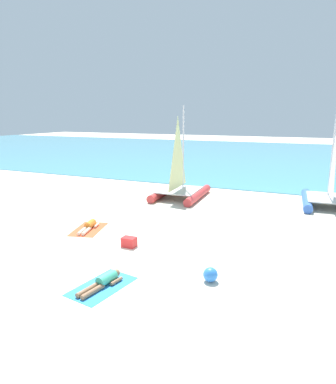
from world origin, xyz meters
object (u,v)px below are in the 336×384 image
at_px(beach_ball, 210,275).
at_px(cooler_box, 129,242).
at_px(sailboat_red, 180,185).
at_px(sunbather_left, 89,226).
at_px(towel_right, 102,286).
at_px(towel_left, 89,229).
at_px(sunbather_right, 104,281).
at_px(sailboat_blue, 329,192).

relative_size(beach_ball, cooler_box, 0.86).
xyz_separation_m(sailboat_red, sunbather_left, (-1.50, -6.67, -0.65)).
relative_size(sailboat_red, cooler_box, 10.46).
relative_size(towel_right, cooler_box, 3.80).
height_order(sunbather_left, cooler_box, cooler_box).
distance_m(towel_left, towel_right, 5.12).
relative_size(sunbather_left, beach_ball, 3.63).
bearing_deg(beach_ball, sunbather_right, -152.06).
distance_m(sailboat_blue, towel_right, 13.38).
bearing_deg(towel_right, sailboat_blue, 63.22).
xyz_separation_m(towel_right, cooler_box, (-0.77, 2.88, 0.17)).
bearing_deg(sunbather_right, towel_right, -90.00).
xyz_separation_m(sailboat_blue, sailboat_red, (-7.85, -1.29, 0.00)).
relative_size(towel_left, sunbather_left, 1.22).
bearing_deg(sunbather_right, sunbather_left, 139.99).
bearing_deg(sunbather_right, towel_left, 140.32).
distance_m(towel_left, sunbather_right, 5.08).
height_order(sailboat_red, sunbather_right, sailboat_red).
bearing_deg(sunbather_left, sailboat_red, 62.78).
bearing_deg(towel_left, beach_ball, -21.79).
bearing_deg(towel_left, sailboat_red, 77.57).
relative_size(towel_right, beach_ball, 4.44).
xyz_separation_m(sailboat_blue, towel_right, (-6.02, -11.92, -0.77)).
xyz_separation_m(beach_ball, cooler_box, (-3.48, 1.39, -0.03)).
xyz_separation_m(towel_left, cooler_box, (2.54, -1.02, 0.17)).
relative_size(sailboat_blue, beach_ball, 12.22).
distance_m(sailboat_red, sunbather_left, 6.87).
xyz_separation_m(sailboat_red, beach_ball, (4.53, -9.14, -0.57)).
bearing_deg(sailboat_blue, towel_right, -120.29).
distance_m(sailboat_blue, sunbather_left, 12.30).
xyz_separation_m(sailboat_blue, sunbather_left, (-9.35, -7.96, -0.65)).
bearing_deg(sunbather_left, towel_right, -64.49).
height_order(sunbather_right, beach_ball, beach_ball).
bearing_deg(sunbather_left, cooler_box, -37.46).
bearing_deg(towel_right, towel_left, 130.37).
bearing_deg(sunbather_left, sunbather_right, -63.93).
bearing_deg(sailboat_blue, sailboat_red, -174.16).
bearing_deg(towel_left, towel_right, -49.63).
distance_m(sailboat_blue, sailboat_red, 7.95).
xyz_separation_m(sailboat_red, sunbather_right, (1.84, -10.57, -0.65)).
distance_m(sailboat_red, towel_right, 10.82).
relative_size(sunbather_left, towel_right, 0.82).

